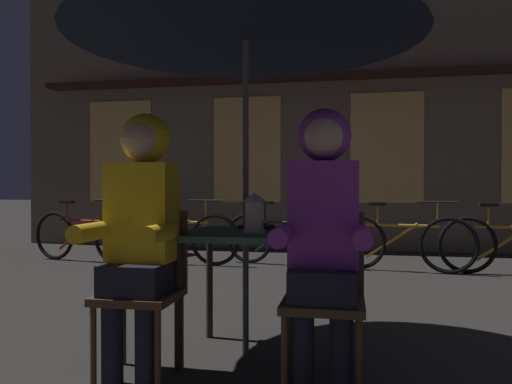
# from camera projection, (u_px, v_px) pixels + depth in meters

# --- Properties ---
(ground_plane) EXTENTS (60.00, 60.00, 0.00)m
(ground_plane) POSITION_uv_depth(u_px,v_px,m) (246.00, 356.00, 3.00)
(ground_plane) COLOR #2D2B28
(cafe_table) EXTENTS (0.72, 0.72, 0.74)m
(cafe_table) POSITION_uv_depth(u_px,v_px,m) (246.00, 248.00, 2.99)
(cafe_table) COLOR #42664C
(cafe_table) RESTS_ON ground_plane
(patio_umbrella) EXTENTS (2.10, 2.10, 2.31)m
(patio_umbrella) POSITION_uv_depth(u_px,v_px,m) (246.00, 8.00, 2.97)
(patio_umbrella) COLOR #4C4C51
(patio_umbrella) RESTS_ON ground_plane
(lantern) EXTENTS (0.11, 0.11, 0.23)m
(lantern) POSITION_uv_depth(u_px,v_px,m) (254.00, 211.00, 2.91)
(lantern) COLOR white
(lantern) RESTS_ON cafe_table
(chair_left) EXTENTS (0.40, 0.40, 0.87)m
(chair_left) POSITION_uv_depth(u_px,v_px,m) (145.00, 282.00, 2.72)
(chair_left) COLOR #513823
(chair_left) RESTS_ON ground_plane
(chair_right) EXTENTS (0.40, 0.40, 0.87)m
(chair_right) POSITION_uv_depth(u_px,v_px,m) (324.00, 289.00, 2.54)
(chair_right) COLOR #513823
(chair_right) RESTS_ON ground_plane
(person_left_hooded) EXTENTS (0.45, 0.56, 1.40)m
(person_left_hooded) POSITION_uv_depth(u_px,v_px,m) (140.00, 217.00, 2.66)
(person_left_hooded) COLOR black
(person_left_hooded) RESTS_ON ground_plane
(person_right_hooded) EXTENTS (0.45, 0.56, 1.40)m
(person_right_hooded) POSITION_uv_depth(u_px,v_px,m) (324.00, 219.00, 2.48)
(person_right_hooded) COLOR black
(person_right_hooded) RESTS_ON ground_plane
(shopfront_building) EXTENTS (10.00, 0.93, 6.20)m
(shopfront_building) POSITION_uv_depth(u_px,v_px,m) (316.00, 59.00, 8.25)
(shopfront_building) COLOR #6B5B4C
(shopfront_building) RESTS_ON ground_plane
(bicycle_nearest) EXTENTS (1.65, 0.40, 0.84)m
(bicycle_nearest) POSITION_uv_depth(u_px,v_px,m) (84.00, 236.00, 6.70)
(bicycle_nearest) COLOR black
(bicycle_nearest) RESTS_ON ground_plane
(bicycle_second) EXTENTS (1.68, 0.15, 0.84)m
(bicycle_second) POSITION_uv_depth(u_px,v_px,m) (177.00, 237.00, 6.48)
(bicycle_second) COLOR black
(bicycle_second) RESTS_ON ground_plane
(bicycle_third) EXTENTS (1.65, 0.40, 0.84)m
(bicycle_third) POSITION_uv_depth(u_px,v_px,m) (286.00, 238.00, 6.39)
(bicycle_third) COLOR black
(bicycle_third) RESTS_ON ground_plane
(bicycle_fourth) EXTENTS (1.67, 0.29, 0.84)m
(bicycle_fourth) POSITION_uv_depth(u_px,v_px,m) (402.00, 242.00, 5.93)
(bicycle_fourth) COLOR black
(bicycle_fourth) RESTS_ON ground_plane
(book) EXTENTS (0.22, 0.17, 0.02)m
(book) POSITION_uv_depth(u_px,v_px,m) (257.00, 227.00, 3.17)
(book) COLOR black
(book) RESTS_ON cafe_table
(potted_plant) EXTENTS (0.60, 0.60, 0.92)m
(potted_plant) POSITION_uv_depth(u_px,v_px,m) (152.00, 217.00, 7.46)
(potted_plant) COLOR brown
(potted_plant) RESTS_ON ground_plane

